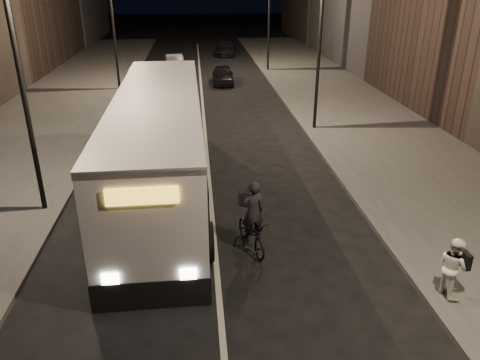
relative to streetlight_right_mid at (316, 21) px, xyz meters
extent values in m
plane|color=black|center=(-5.33, -12.00, -5.36)|extent=(180.00, 180.00, 0.00)
cube|color=#373734|center=(3.17, 2.00, -5.28)|extent=(7.00, 70.00, 0.16)
cube|color=#373734|center=(-13.83, 2.00, -5.28)|extent=(7.00, 70.00, 0.16)
cylinder|color=black|center=(0.27, 0.00, -1.20)|extent=(0.16, 0.16, 8.00)
cylinder|color=black|center=(0.27, 16.00, -1.20)|extent=(0.16, 0.16, 8.00)
cylinder|color=black|center=(-10.93, -8.00, -1.20)|extent=(0.16, 0.16, 8.00)
cylinder|color=black|center=(-10.93, 10.00, -1.20)|extent=(0.16, 0.16, 8.00)
cube|color=white|center=(-7.04, -6.69, -3.57)|extent=(2.99, 13.46, 3.58)
cube|color=black|center=(-7.04, -6.69, -3.07)|extent=(3.08, 13.02, 1.29)
cube|color=white|center=(-7.04, -6.69, -1.84)|extent=(3.02, 13.46, 0.20)
cube|color=gold|center=(-6.95, -13.40, -2.34)|extent=(1.57, 0.16, 0.39)
cylinder|color=black|center=(-8.37, -11.41, -4.80)|extent=(0.41, 1.12, 1.12)
cylinder|color=black|center=(-5.58, -11.37, -4.80)|extent=(0.41, 1.12, 1.12)
cylinder|color=black|center=(-8.50, -2.46, -4.80)|extent=(0.41, 1.12, 1.12)
cylinder|color=black|center=(-5.71, -2.42, -4.80)|extent=(0.41, 1.12, 1.12)
imported|color=black|center=(-4.26, -10.90, -4.86)|extent=(1.15, 2.02, 1.01)
imported|color=black|center=(-4.26, -11.10, -4.07)|extent=(0.76, 0.60, 1.84)
imported|color=silver|center=(0.27, -13.71, -4.42)|extent=(0.71, 0.85, 1.56)
imported|color=black|center=(-3.71, 11.64, -4.72)|extent=(1.63, 3.79, 1.28)
imported|color=#3C3C3F|center=(-7.47, 17.74, -4.70)|extent=(1.85, 4.12, 1.31)
imported|color=black|center=(-2.53, 25.12, -4.68)|extent=(2.54, 4.94, 1.37)
camera|label=1|loc=(-5.71, -22.60, 2.01)|focal=35.00mm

